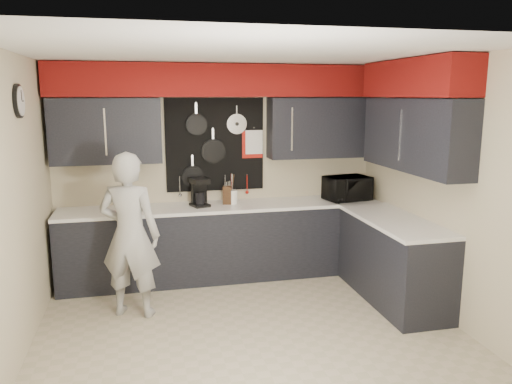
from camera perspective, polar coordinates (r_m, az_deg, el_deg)
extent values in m
plane|color=#BDAE93|center=(5.03, -0.82, -15.32)|extent=(4.00, 4.00, 0.00)
cube|color=beige|center=(6.29, -4.22, 2.48)|extent=(4.00, 0.01, 2.60)
cube|color=black|center=(6.02, -16.75, 6.69)|extent=(1.24, 0.32, 0.75)
cube|color=black|center=(6.41, 7.40, 7.30)|extent=(1.34, 0.32, 0.75)
cube|color=maroon|center=(6.05, -4.11, 12.59)|extent=(3.94, 0.36, 0.38)
cube|color=black|center=(6.24, -4.71, 5.40)|extent=(1.22, 0.03, 1.15)
cylinder|color=black|center=(6.15, -6.83, 7.67)|extent=(0.26, 0.04, 0.26)
cylinder|color=black|center=(6.20, -4.92, 4.67)|extent=(0.30, 0.04, 0.30)
cylinder|color=black|center=(6.21, -7.24, 1.75)|extent=(0.27, 0.04, 0.27)
cylinder|color=silver|center=(6.23, -2.22, 7.78)|extent=(0.25, 0.02, 0.25)
cube|color=#AE160D|center=(6.30, -0.43, 5.45)|extent=(0.26, 0.01, 0.34)
cube|color=white|center=(6.29, -0.22, 5.72)|extent=(0.22, 0.01, 0.30)
cylinder|color=silver|center=(6.23, -8.70, 0.71)|extent=(0.01, 0.01, 0.20)
cylinder|color=silver|center=(6.26, -6.11, 0.82)|extent=(0.01, 0.01, 0.20)
cylinder|color=silver|center=(6.30, -3.55, 0.93)|extent=(0.01, 0.01, 0.20)
cylinder|color=silver|center=(6.35, -1.03, 1.03)|extent=(0.01, 0.01, 0.20)
cube|color=beige|center=(5.38, 20.38, 0.35)|extent=(0.01, 3.50, 2.60)
cube|color=black|center=(5.49, 17.67, 6.25)|extent=(0.32, 1.70, 0.75)
cube|color=maroon|center=(5.46, 17.85, 12.27)|extent=(0.36, 1.70, 0.38)
cube|color=beige|center=(4.62, -25.82, -1.73)|extent=(0.01, 3.50, 2.60)
cylinder|color=black|center=(4.92, -25.51, 9.36)|extent=(0.04, 0.30, 0.30)
cylinder|color=white|center=(4.91, -25.25, 9.38)|extent=(0.01, 0.26, 0.26)
cube|color=black|center=(6.20, -3.69, -5.80)|extent=(3.90, 0.60, 0.88)
cube|color=white|center=(6.07, -3.72, -1.68)|extent=(3.90, 0.63, 0.04)
cube|color=black|center=(5.73, 15.39, -7.60)|extent=(0.60, 1.60, 0.88)
cube|color=white|center=(5.60, 15.49, -3.15)|extent=(0.63, 1.60, 0.04)
cube|color=black|center=(6.08, -3.23, -10.02)|extent=(3.90, 0.06, 0.10)
imported|color=black|center=(6.42, 10.36, 0.42)|extent=(0.60, 0.47, 0.30)
cube|color=#31190F|center=(6.10, -3.30, -0.34)|extent=(0.13, 0.13, 0.22)
cylinder|color=white|center=(6.13, -2.73, -0.55)|extent=(0.13, 0.13, 0.17)
cube|color=black|center=(6.02, -6.42, -1.48)|extent=(0.25, 0.27, 0.03)
cube|color=black|center=(6.07, -6.54, 0.15)|extent=(0.19, 0.12, 0.31)
cube|color=black|center=(5.96, -6.48, 1.27)|extent=(0.25, 0.27, 0.06)
cylinder|color=black|center=(5.98, -6.42, -0.71)|extent=(0.11, 0.11, 0.14)
imported|color=#A8A8A6|center=(5.19, -14.21, -4.81)|extent=(0.72, 0.59, 1.69)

